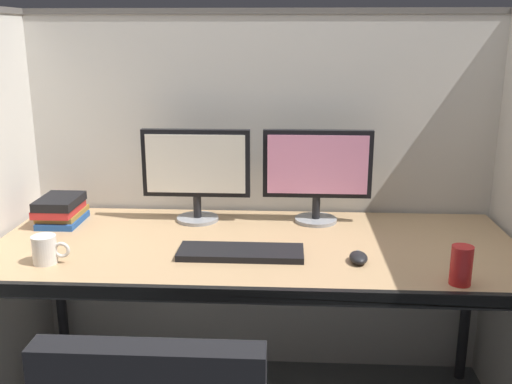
% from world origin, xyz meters
% --- Properties ---
extents(cubicle_partition_rear, '(2.21, 0.06, 1.57)m').
position_xyz_m(cubicle_partition_rear, '(0.00, 0.74, 0.79)').
color(cubicle_partition_rear, beige).
rests_on(cubicle_partition_rear, ground).
extents(desk, '(1.90, 0.80, 0.74)m').
position_xyz_m(desk, '(0.00, 0.29, 0.69)').
color(desk, tan).
rests_on(desk, ground).
extents(monitor_left, '(0.43, 0.17, 0.37)m').
position_xyz_m(monitor_left, '(-0.25, 0.55, 0.96)').
color(monitor_left, gray).
rests_on(monitor_left, desk).
extents(monitor_right, '(0.43, 0.17, 0.37)m').
position_xyz_m(monitor_right, '(0.23, 0.57, 0.96)').
color(monitor_right, gray).
rests_on(monitor_right, desk).
extents(keyboard_main, '(0.43, 0.15, 0.02)m').
position_xyz_m(keyboard_main, '(-0.04, 0.18, 0.75)').
color(keyboard_main, black).
rests_on(keyboard_main, desk).
extents(computer_mouse, '(0.06, 0.10, 0.04)m').
position_xyz_m(computer_mouse, '(0.35, 0.14, 0.76)').
color(computer_mouse, black).
rests_on(computer_mouse, desk).
extents(book_stack, '(0.16, 0.23, 0.11)m').
position_xyz_m(book_stack, '(-0.79, 0.49, 0.79)').
color(book_stack, '#1E478C').
rests_on(book_stack, desk).
extents(soda_can, '(0.07, 0.07, 0.12)m').
position_xyz_m(soda_can, '(0.64, -0.02, 0.80)').
color(soda_can, red).
rests_on(soda_can, desk).
extents(coffee_mug, '(0.13, 0.08, 0.09)m').
position_xyz_m(coffee_mug, '(-0.68, 0.08, 0.79)').
color(coffee_mug, silver).
rests_on(coffee_mug, desk).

